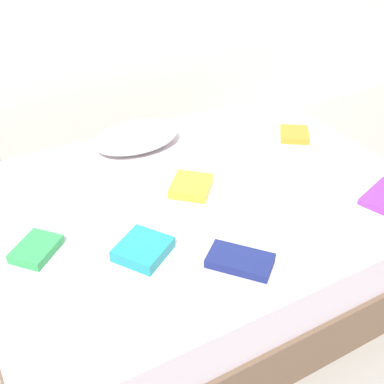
{
  "coord_description": "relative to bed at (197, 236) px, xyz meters",
  "views": [
    {
      "loc": [
        -0.92,
        -1.59,
        1.79
      ],
      "look_at": [
        0.0,
        0.05,
        0.48
      ],
      "focal_mm": 45.87,
      "sensor_mm": 36.0,
      "label": 1
    }
  ],
  "objects": [
    {
      "name": "pillow",
      "position": [
        -0.07,
        0.53,
        0.32
      ],
      "size": [
        0.47,
        0.29,
        0.13
      ],
      "primitive_type": "ellipsoid",
      "color": "white",
      "rests_on": "bed"
    },
    {
      "name": "textbook_purple",
      "position": [
        0.72,
        -0.44,
        0.27
      ],
      "size": [
        0.27,
        0.2,
        0.03
      ],
      "primitive_type": "cube",
      "rotation": [
        0.0,
        0.0,
        0.31
      ],
      "color": "purple",
      "rests_on": "bed"
    },
    {
      "name": "textbook_teal",
      "position": [
        -0.39,
        -0.25,
        0.28
      ],
      "size": [
        0.26,
        0.25,
        0.05
      ],
      "primitive_type": "cube",
      "rotation": [
        0.0,
        0.0,
        0.58
      ],
      "color": "teal",
      "rests_on": "bed"
    },
    {
      "name": "textbook_orange",
      "position": [
        0.73,
        0.21,
        0.27
      ],
      "size": [
        0.23,
        0.23,
        0.03
      ],
      "primitive_type": "cube",
      "rotation": [
        0.0,
        0.0,
        0.94
      ],
      "color": "orange",
      "rests_on": "bed"
    },
    {
      "name": "textbook_green",
      "position": [
        -0.75,
        -0.04,
        0.27
      ],
      "size": [
        0.23,
        0.23,
        0.04
      ],
      "primitive_type": "cube",
      "rotation": [
        0.0,
        0.0,
        0.72
      ],
      "color": "green",
      "rests_on": "bed"
    },
    {
      "name": "bed",
      "position": [
        0.0,
        0.0,
        0.0
      ],
      "size": [
        2.0,
        1.5,
        0.5
      ],
      "color": "brown",
      "rests_on": "ground"
    },
    {
      "name": "ground_plane",
      "position": [
        0.0,
        0.0,
        -0.25
      ],
      "size": [
        8.0,
        8.0,
        0.0
      ],
      "primitive_type": "plane",
      "color": "#9E998E"
    },
    {
      "name": "textbook_yellow",
      "position": [
        -0.01,
        0.04,
        0.28
      ],
      "size": [
        0.25,
        0.26,
        0.04
      ],
      "primitive_type": "cube",
      "rotation": [
        0.0,
        0.0,
        0.83
      ],
      "color": "yellow",
      "rests_on": "bed"
    },
    {
      "name": "textbook_navy",
      "position": [
        -0.09,
        -0.48,
        0.27
      ],
      "size": [
        0.26,
        0.27,
        0.04
      ],
      "primitive_type": "cube",
      "rotation": [
        0.0,
        0.0,
        -0.87
      ],
      "color": "navy",
      "rests_on": "bed"
    }
  ]
}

